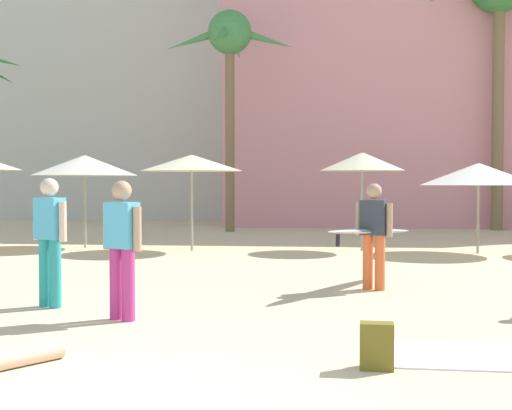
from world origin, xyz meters
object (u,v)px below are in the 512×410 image
(beach_towel, at_px, (475,356))
(backpack, at_px, (377,347))
(cafe_umbrella_5, at_px, (192,163))
(cafe_umbrella_4, at_px, (85,165))
(palm_tree_center, at_px, (230,48))
(person_far_right, at_px, (50,236))
(person_mid_center, at_px, (122,244))
(cafe_umbrella_2, at_px, (362,162))
(person_mid_left, at_px, (373,231))
(cafe_umbrella_7, at_px, (478,174))

(beach_towel, relative_size, backpack, 3.91)
(cafe_umbrella_5, bearing_deg, cafe_umbrella_4, 168.88)
(cafe_umbrella_4, xyz_separation_m, beach_towel, (7.79, -10.74, -2.14))
(palm_tree_center, relative_size, backpack, 18.30)
(person_far_right, bearing_deg, person_mid_center, -95.69)
(person_far_right, bearing_deg, cafe_umbrella_2, -1.97)
(person_mid_left, height_order, person_far_right, person_far_right)
(palm_tree_center, height_order, cafe_umbrella_7, palm_tree_center)
(person_mid_left, height_order, person_mid_center, person_mid_center)
(cafe_umbrella_7, xyz_separation_m, beach_towel, (-2.09, -10.24, -1.89))
(cafe_umbrella_4, bearing_deg, cafe_umbrella_2, -0.64)
(person_mid_center, bearing_deg, cafe_umbrella_7, -7.42)
(palm_tree_center, height_order, person_far_right, palm_tree_center)
(cafe_umbrella_4, bearing_deg, person_mid_left, -42.23)
(person_far_right, bearing_deg, cafe_umbrella_5, 23.76)
(beach_towel, xyz_separation_m, person_mid_center, (-3.90, 1.39, 0.92))
(cafe_umbrella_4, relative_size, cafe_umbrella_7, 1.00)
(cafe_umbrella_5, xyz_separation_m, cafe_umbrella_7, (6.93, 0.09, -0.29))
(palm_tree_center, height_order, beach_towel, palm_tree_center)
(beach_towel, distance_m, person_far_right, 5.65)
(palm_tree_center, distance_m, person_mid_left, 14.60)
(person_far_right, bearing_deg, beach_towel, -86.78)
(person_far_right, xyz_separation_m, person_mid_center, (1.23, -0.76, -0.02))
(cafe_umbrella_5, xyz_separation_m, backpack, (3.86, -10.70, -1.98))
(cafe_umbrella_2, xyz_separation_m, person_mid_left, (-0.09, -6.34, -1.31))
(backpack, bearing_deg, cafe_umbrella_7, -13.37)
(beach_towel, bearing_deg, person_mid_center, 160.40)
(cafe_umbrella_2, height_order, cafe_umbrella_7, cafe_umbrella_2)
(cafe_umbrella_5, relative_size, beach_towel, 1.54)
(beach_towel, xyz_separation_m, person_mid_left, (-0.72, 4.32, 0.90))
(cafe_umbrella_2, height_order, backpack, cafe_umbrella_2)
(beach_towel, relative_size, person_mid_center, 0.97)
(person_far_right, distance_m, person_mid_center, 1.44)
(beach_towel, height_order, person_mid_center, person_mid_center)
(cafe_umbrella_4, bearing_deg, cafe_umbrella_7, -2.87)
(cafe_umbrella_4, xyz_separation_m, person_far_right, (2.65, -8.59, -1.19))
(backpack, bearing_deg, person_far_right, 59.62)
(person_mid_left, relative_size, person_far_right, 1.72)
(person_far_right, bearing_deg, backpack, -96.94)
(cafe_umbrella_7, relative_size, person_mid_left, 0.92)
(palm_tree_center, bearing_deg, cafe_umbrella_7, -44.75)
(cafe_umbrella_2, distance_m, person_mid_left, 6.47)
(palm_tree_center, relative_size, person_mid_center, 4.53)
(cafe_umbrella_4, height_order, cafe_umbrella_5, cafe_umbrella_4)
(cafe_umbrella_5, bearing_deg, beach_towel, -64.55)
(backpack, bearing_deg, cafe_umbrella_2, 0.75)
(palm_tree_center, distance_m, person_far_right, 15.99)
(cafe_umbrella_5, distance_m, person_far_right, 8.11)
(cafe_umbrella_4, height_order, cafe_umbrella_7, cafe_umbrella_4)
(cafe_umbrella_4, relative_size, beach_towel, 1.67)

